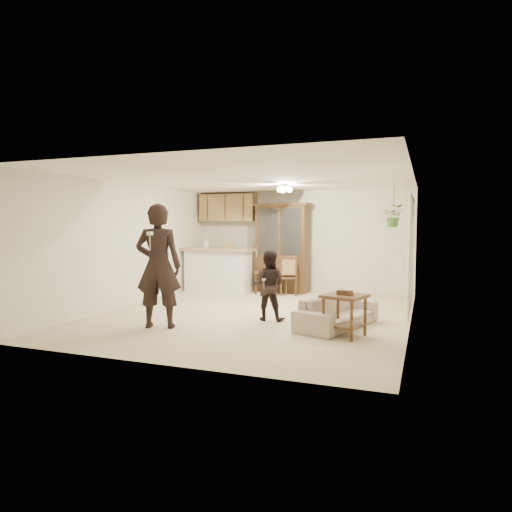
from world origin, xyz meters
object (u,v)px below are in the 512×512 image
(adult, at_px, (158,272))
(chair_hutch_left, at_px, (277,284))
(sofa, at_px, (337,305))
(child, at_px, (269,282))
(china_hutch, at_px, (282,248))
(side_table, at_px, (344,315))
(chair_bar, at_px, (264,279))
(chair_hutch_right, at_px, (288,284))

(adult, xyz_separation_m, chair_hutch_left, (0.74, 3.97, -0.64))
(sofa, xyz_separation_m, child, (-1.22, 0.11, 0.31))
(china_hutch, xyz_separation_m, chair_hutch_left, (0.03, -0.49, -0.82))
(china_hutch, distance_m, side_table, 4.62)
(child, bearing_deg, adult, 35.58)
(adult, bearing_deg, chair_bar, -112.87)
(child, height_order, china_hutch, china_hutch)
(adult, distance_m, side_table, 3.00)
(side_table, bearing_deg, chair_hutch_right, 118.51)
(chair_hutch_right, bearing_deg, china_hutch, -77.85)
(adult, bearing_deg, child, -160.10)
(side_table, bearing_deg, sofa, 110.19)
(child, height_order, chair_hutch_left, child)
(adult, bearing_deg, china_hutch, -117.33)
(adult, relative_size, chair_hutch_right, 1.90)
(sofa, xyz_separation_m, adult, (-2.70, -1.05, 0.53))
(adult, height_order, side_table, adult)
(adult, xyz_separation_m, child, (1.48, 1.16, -0.22))
(side_table, bearing_deg, china_hutch, 118.94)
(chair_bar, height_order, chair_hutch_right, chair_bar)
(sofa, relative_size, side_table, 2.62)
(child, distance_m, china_hutch, 3.41)
(sofa, xyz_separation_m, chair_bar, (-2.37, 3.10, -0.04))
(sofa, relative_size, chair_bar, 1.62)
(side_table, bearing_deg, adult, -170.84)
(sofa, distance_m, china_hutch, 4.01)
(sofa, bearing_deg, adult, 129.15)
(side_table, bearing_deg, chair_hutch_left, 121.85)
(adult, height_order, chair_hutch_left, adult)
(side_table, bearing_deg, child, 154.21)
(chair_bar, distance_m, chair_hutch_left, 0.45)
(adult, bearing_deg, chair_hutch_right, -122.03)
(chair_hutch_left, bearing_deg, china_hutch, 150.26)
(adult, xyz_separation_m, china_hutch, (0.71, 4.46, 0.18))
(child, relative_size, chair_hutch_left, 1.49)
(child, relative_size, chair_hutch_right, 1.42)
(child, distance_m, side_table, 1.63)
(china_hutch, relative_size, side_table, 3.05)
(child, bearing_deg, chair_hutch_right, -82.81)
(chair_hutch_left, height_order, chair_hutch_right, chair_hutch_right)
(side_table, bearing_deg, chair_bar, 125.08)
(adult, bearing_deg, chair_hutch_left, -118.81)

